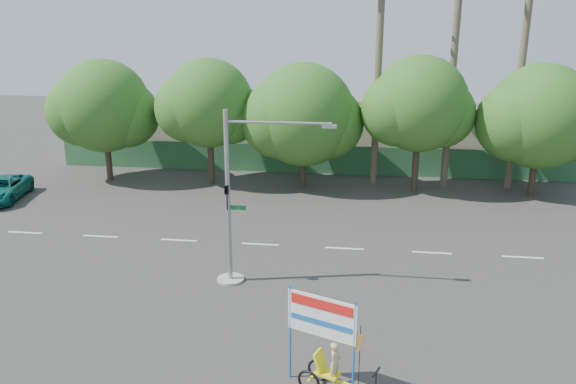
# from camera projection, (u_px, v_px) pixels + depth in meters

# --- Properties ---
(ground) EXTENTS (120.00, 120.00, 0.00)m
(ground) POSITION_uv_depth(u_px,v_px,m) (276.00, 336.00, 18.84)
(ground) COLOR #33302D
(ground) RESTS_ON ground
(fence) EXTENTS (38.00, 0.08, 2.00)m
(fence) POSITION_uv_depth(u_px,v_px,m) (323.00, 160.00, 38.97)
(fence) COLOR #336B3D
(fence) RESTS_ON ground
(building_left) EXTENTS (12.00, 8.00, 4.00)m
(building_left) POSITION_uv_depth(u_px,v_px,m) (200.00, 130.00, 44.19)
(building_left) COLOR beige
(building_left) RESTS_ON ground
(building_right) EXTENTS (14.00, 8.00, 3.60)m
(building_right) POSITION_uv_depth(u_px,v_px,m) (434.00, 139.00, 42.01)
(building_right) COLOR beige
(building_right) RESTS_ON ground
(tree_far_left) EXTENTS (7.14, 6.00, 7.96)m
(tree_far_left) POSITION_uv_depth(u_px,v_px,m) (103.00, 109.00, 36.30)
(tree_far_left) COLOR #473828
(tree_far_left) RESTS_ON ground
(tree_left) EXTENTS (6.66, 5.60, 8.07)m
(tree_left) POSITION_uv_depth(u_px,v_px,m) (208.00, 106.00, 35.35)
(tree_left) COLOR #473828
(tree_left) RESTS_ON ground
(tree_center) EXTENTS (7.62, 6.40, 7.85)m
(tree_center) POSITION_uv_depth(u_px,v_px,m) (303.00, 118.00, 34.77)
(tree_center) COLOR #473828
(tree_center) RESTS_ON ground
(tree_right) EXTENTS (6.90, 5.80, 8.36)m
(tree_right) POSITION_uv_depth(u_px,v_px,m) (419.00, 107.00, 33.68)
(tree_right) COLOR #473828
(tree_right) RESTS_ON ground
(tree_far_right) EXTENTS (7.38, 6.20, 7.94)m
(tree_far_right) POSITION_uv_depth(u_px,v_px,m) (539.00, 120.00, 32.98)
(tree_far_right) COLOR #473828
(tree_far_right) RESTS_ON ground
(palm_tall) EXTENTS (3.73, 3.79, 17.45)m
(palm_tall) POSITION_uv_depth(u_px,v_px,m) (457.00, 17.00, 33.34)
(palm_tall) COLOR #70604C
(palm_tall) RESTS_ON ground
(palm_mid) EXTENTS (3.73, 3.79, 15.45)m
(palm_mid) POSITION_uv_depth(u_px,v_px,m) (525.00, 35.00, 33.15)
(palm_mid) COLOR #70604C
(palm_mid) RESTS_ON ground
(palm_short) EXTENTS (3.73, 3.79, 14.45)m
(palm_short) POSITION_uv_depth(u_px,v_px,m) (379.00, 44.00, 34.36)
(palm_short) COLOR #70604C
(palm_short) RESTS_ON ground
(traffic_signal) EXTENTS (4.72, 1.10, 7.00)m
(traffic_signal) POSITION_uv_depth(u_px,v_px,m) (236.00, 213.00, 22.05)
(traffic_signal) COLOR gray
(traffic_signal) RESTS_ON ground
(trike_billboard) EXTENTS (2.90, 1.41, 3.04)m
(trike_billboard) POSITION_uv_depth(u_px,v_px,m) (330.00, 353.00, 15.71)
(trike_billboard) COLOR black
(trike_billboard) RESTS_ON ground
(pickup_truck) EXTENTS (3.16, 5.23, 1.36)m
(pickup_truck) POSITION_uv_depth(u_px,v_px,m) (2.00, 189.00, 33.22)
(pickup_truck) COLOR #0E665C
(pickup_truck) RESTS_ON ground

